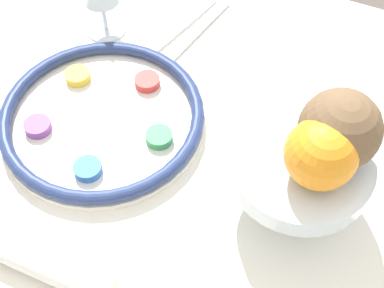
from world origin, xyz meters
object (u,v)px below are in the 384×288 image
at_px(fruit_stand, 299,170).
at_px(napkin_roll, 43,263).
at_px(orange_fruit, 321,154).
at_px(seder_plate, 102,117).
at_px(coconut, 340,129).

bearing_deg(fruit_stand, napkin_roll, -138.33).
distance_m(orange_fruit, napkin_roll, 0.37).
relative_size(fruit_stand, orange_fruit, 2.12).
bearing_deg(orange_fruit, seder_plate, 174.86).
relative_size(fruit_stand, napkin_roll, 0.93).
height_order(orange_fruit, coconut, coconut).
height_order(fruit_stand, coconut, coconut).
relative_size(coconut, napkin_roll, 0.50).
distance_m(fruit_stand, napkin_roll, 0.35).
bearing_deg(orange_fruit, fruit_stand, 142.10).
bearing_deg(coconut, napkin_roll, -138.76).
height_order(fruit_stand, napkin_roll, fruit_stand).
relative_size(seder_plate, orange_fruit, 3.60).
distance_m(seder_plate, fruit_stand, 0.32).
xyz_separation_m(fruit_stand, coconut, (0.03, 0.02, 0.07)).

